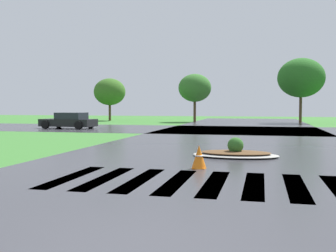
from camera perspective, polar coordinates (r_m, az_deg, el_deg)
The scene contains 7 objects.
asphalt_roadway at distance 14.77m, azimuth 7.42°, elevation -4.02°, with size 11.58×80.00×0.01m, color #35353A.
asphalt_cross_road at distance 29.35m, azimuth 10.39°, elevation -0.56°, with size 90.00×10.42×0.01m, color #35353A.
crosswalk_stripes at distance 9.41m, azimuth 3.94°, elevation -8.03°, with size 6.75×3.22×0.01m.
median_island at distance 14.15m, azimuth 9.64°, elevation -3.79°, with size 2.99×1.72×0.68m.
car_silver_hatch at distance 31.68m, azimuth -14.00°, elevation 0.71°, with size 4.39×2.30×1.24m.
traffic_cone at distance 11.40m, azimuth 4.46°, elevation -4.47°, with size 0.42×0.42×0.66m.
background_treeline at distance 43.53m, azimuth 21.00°, elevation 5.38°, with size 46.61×6.05×6.54m.
Camera 1 is at (1.51, -4.58, 1.80)m, focal length 42.53 mm.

